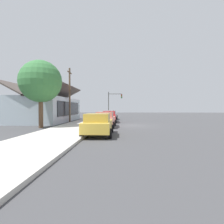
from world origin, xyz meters
name	(u,v)px	position (x,y,z in m)	size (l,w,h in m)	color
ground_plane	(131,126)	(0.00, 0.00, 0.00)	(120.00, 120.00, 0.00)	#424244
sidewalk_curb	(82,125)	(0.00, 5.60, 0.08)	(60.00, 4.20, 0.16)	beige
car_mustard	(98,124)	(-7.53, 2.74, 0.81)	(4.36, 2.12, 1.59)	gold
car_coral	(105,119)	(-1.67, 2.74, 0.81)	(4.47, 2.12, 1.59)	#EA8C75
car_cherry	(109,116)	(4.62, 2.75, 0.82)	(4.91, 2.16, 1.59)	red
car_silver	(111,115)	(10.38, 2.85, 0.82)	(4.93, 2.24, 1.59)	silver
storefront_building	(47,109)	(5.57, 11.98, 1.87)	(13.51, 6.97, 5.35)	#ADBCC6
shade_tree	(41,82)	(-2.86, 9.10, 4.62)	(4.17, 4.17, 6.73)	brown
traffic_light_main	(114,100)	(15.27, 2.54, 3.49)	(0.37, 2.79, 5.20)	#383833
utility_pole_wooden	(70,94)	(4.12, 8.20, 3.93)	(1.80, 0.24, 7.50)	brown
fire_hydrant_red	(87,124)	(-4.25, 4.20, 0.50)	(0.22, 0.22, 0.71)	red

